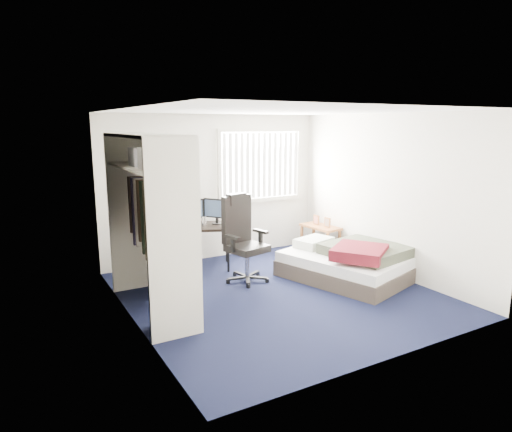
{
  "coord_description": "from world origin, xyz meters",
  "views": [
    {
      "loc": [
        -3.27,
        -5.11,
        2.32
      ],
      "look_at": [
        -0.13,
        0.4,
        1.05
      ],
      "focal_mm": 32.0,
      "sensor_mm": 36.0,
      "label": 1
    }
  ],
  "objects_px": {
    "office_chair": "(243,248)",
    "bed": "(349,262)",
    "nightstand": "(320,229)",
    "desk": "(186,223)"
  },
  "relations": [
    {
      "from": "office_chair",
      "to": "bed",
      "type": "relative_size",
      "value": 0.63
    },
    {
      "from": "office_chair",
      "to": "nightstand",
      "type": "relative_size",
      "value": 1.66
    },
    {
      "from": "desk",
      "to": "office_chair",
      "type": "height_order",
      "value": "office_chair"
    },
    {
      "from": "desk",
      "to": "bed",
      "type": "height_order",
      "value": "desk"
    },
    {
      "from": "office_chair",
      "to": "nightstand",
      "type": "xyz_separation_m",
      "value": [
        1.9,
        0.58,
        -0.05
      ]
    },
    {
      "from": "desk",
      "to": "nightstand",
      "type": "distance_m",
      "value": 2.47
    },
    {
      "from": "office_chair",
      "to": "desk",
      "type": "bearing_deg",
      "value": 117.66
    },
    {
      "from": "nightstand",
      "to": "bed",
      "type": "distance_m",
      "value": 1.43
    },
    {
      "from": "office_chair",
      "to": "nightstand",
      "type": "distance_m",
      "value": 1.99
    },
    {
      "from": "nightstand",
      "to": "bed",
      "type": "bearing_deg",
      "value": -109.67
    }
  ]
}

